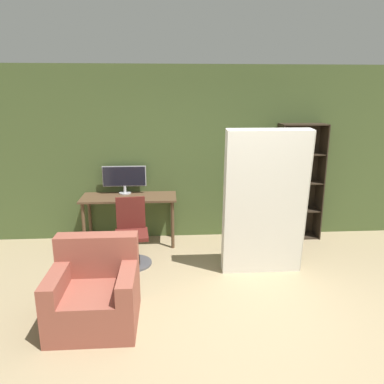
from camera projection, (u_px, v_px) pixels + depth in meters
ground_plane at (244, 330)px, 3.70m from camera, size 16.00×16.00×0.00m
wall_back at (214, 154)px, 5.91m from camera, size 8.00×0.06×2.70m
desk at (129, 203)px, 5.70m from camera, size 1.43×0.57×0.76m
monitor at (124, 178)px, 5.77m from camera, size 0.67×0.18×0.44m
office_chair at (132, 238)px, 5.10m from camera, size 0.52×0.52×0.90m
bookshelf at (293, 185)px, 5.96m from camera, size 0.70×0.34×1.83m
mattress_near at (265, 204)px, 4.69m from camera, size 1.03×0.34×1.88m
armchair at (95, 292)px, 3.79m from camera, size 0.85×0.80×0.85m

